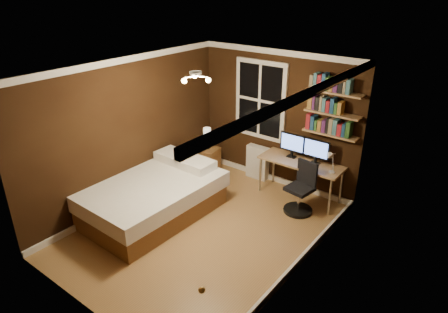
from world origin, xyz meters
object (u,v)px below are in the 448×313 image
Objects in this scene: monitor_right at (316,152)px; monitor_left at (292,145)px; desk at (301,165)px; bedside_lamp at (207,139)px; bed at (151,196)px; desk_lamp at (331,162)px; office_chair at (301,194)px; nightstand at (208,160)px; radiator at (258,162)px.

monitor_left is at bearing 180.00° from monitor_right.
bedside_lamp is at bearing -173.51° from desk.
bed is 2.97m from desk_lamp.
monitor_right is at bearing 0.00° from monitor_left.
bedside_lamp reaches higher than bed.
desk_lamp is 0.74m from office_chair.
office_chair reaches higher than nightstand.
bed reaches higher than desk.
nightstand is 1.02m from radiator.
bedside_lamp is (-0.24, 1.75, 0.40)m from bed.
bed is 2.58× the size of office_chair.
monitor_right and desk_lamp have the same top height.
monitor_right is 0.53× the size of office_chair.
nightstand is 2.18m from office_chair.
radiator is 1.06m from desk.
desk_lamp is at bearing -7.53° from nightstand.
bedside_lamp is at bearing 99.31° from bed.
office_chair reaches higher than bed.
monitor_left is 1.06× the size of desk_lamp.
desk is at bearing -10.06° from radiator.
bedside_lamp is at bearing -178.71° from desk_lamp.
office_chair reaches higher than desk.
desk is 3.13× the size of monitor_right.
desk_lamp is (0.83, -0.24, -0.00)m from monitor_left.
monitor_right reaches higher than radiator.
radiator reaches higher than nightstand.
monitor_left is (0.77, -0.10, 0.58)m from radiator.
bed is 2.86m from monitor_right.
desk is at bearing -17.64° from monitor_left.
monitor_left and monitor_right have the same top height.
desk_lamp reaches higher than desk.
desk is at bearing 128.91° from office_chair.
desk is 0.57m from office_chair.
monitor_right is (1.22, -0.10, 0.58)m from radiator.
radiator is 0.97m from monitor_left.
bedside_lamp is 2.18m from monitor_right.
radiator is 1.73m from desk_lamp.
nightstand is at bearing 0.00° from bedside_lamp.
bed is at bearing -82.07° from bedside_lamp.
desk reaches higher than nightstand.
office_chair is at bearing 40.32° from bed.
monitor_right is at bearing -1.08° from nightstand.
bedside_lamp is 1.95m from desk.
desk is 0.37m from monitor_right.
desk_lamp is at bearing 39.64° from bed.
radiator is 1.36m from monitor_right.
office_chair is at bearing -88.34° from monitor_right.
desk is (1.93, 0.22, 0.38)m from nightstand.
nightstand is 2.27m from monitor_right.
bed is 1.76m from nightstand.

